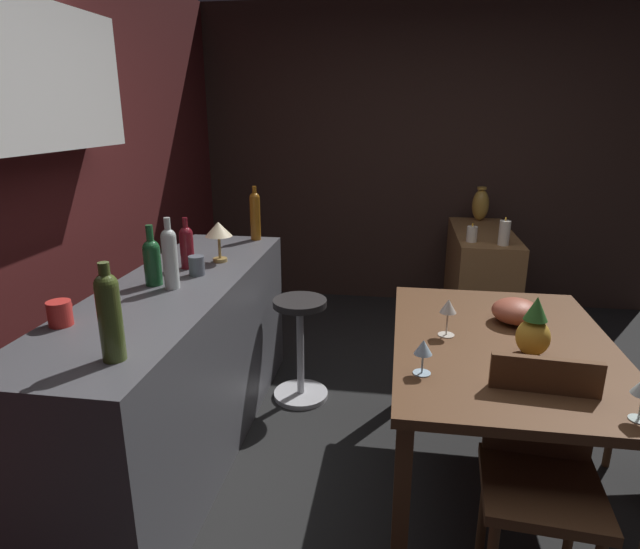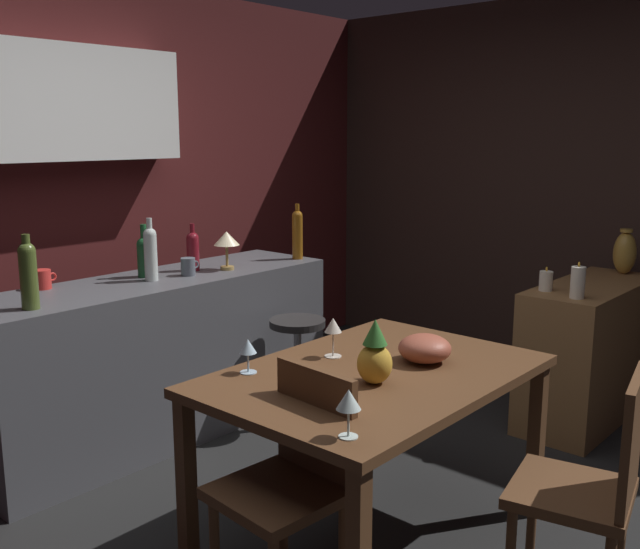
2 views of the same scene
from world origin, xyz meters
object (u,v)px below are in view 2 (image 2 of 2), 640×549
at_px(chair_near_window, 292,479).
at_px(pineapple_centerpiece, 375,356).
at_px(chair_by_doorway, 592,484).
at_px(wine_bottle_ruby, 193,249).
at_px(bar_stool, 298,370).
at_px(wine_glass_right, 248,348).
at_px(fruit_bowl, 425,348).
at_px(pillar_candle_short, 578,282).
at_px(dining_table, 374,389).
at_px(wine_bottle_amber, 297,233).
at_px(cup_red, 42,279).
at_px(wine_bottle_green, 144,254).
at_px(pillar_candle_tall, 546,281).
at_px(wine_glass_center, 349,401).
at_px(wine_bottle_olive, 28,273).
at_px(sideboard_cabinet, 588,352).
at_px(cup_slate, 188,267).
at_px(vase_brass, 625,252).
at_px(counter_lamp, 227,241).
at_px(wine_glass_left, 333,327).
at_px(wine_bottle_clear, 150,251).

distance_m(chair_near_window, pineapple_centerpiece, 0.56).
bearing_deg(chair_by_doorway, wine_bottle_ruby, 84.27).
bearing_deg(bar_stool, wine_glass_right, -146.27).
relative_size(fruit_bowl, pillar_candle_short, 1.13).
height_order(dining_table, wine_bottle_amber, wine_bottle_amber).
height_order(chair_near_window, cup_red, cup_red).
distance_m(wine_bottle_green, cup_red, 0.55).
xyz_separation_m(chair_near_window, wine_glass_right, (0.19, 0.42, 0.35)).
distance_m(wine_glass_right, cup_red, 1.42).
bearing_deg(pineapple_centerpiece, pillar_candle_tall, 1.91).
distance_m(bar_stool, fruit_bowl, 1.29).
distance_m(wine_glass_center, pillar_candle_tall, 2.13).
relative_size(chair_by_doorway, wine_bottle_olive, 2.63).
bearing_deg(wine_bottle_olive, wine_bottle_green, 16.35).
bearing_deg(sideboard_cabinet, chair_by_doorway, -158.72).
distance_m(fruit_bowl, wine_bottle_olive, 1.80).
bearing_deg(cup_slate, sideboard_cabinet, -45.28).
distance_m(sideboard_cabinet, wine_bottle_amber, 1.90).
bearing_deg(bar_stool, wine_glass_center, -131.87).
relative_size(sideboard_cabinet, pillar_candle_short, 5.58).
bearing_deg(chair_near_window, wine_glass_center, -95.20).
xyz_separation_m(wine_bottle_amber, pillar_candle_tall, (0.49, -1.43, -0.19)).
relative_size(dining_table, wine_bottle_amber, 3.93).
relative_size(chair_by_doorway, cup_slate, 7.80).
height_order(pillar_candle_tall, vase_brass, vase_brass).
distance_m(wine_glass_center, cup_red, 2.11).
bearing_deg(cup_red, pillar_candle_tall, -42.01).
height_order(wine_bottle_ruby, vase_brass, wine_bottle_ruby).
bearing_deg(pineapple_centerpiece, counter_lamp, 68.09).
bearing_deg(wine_bottle_olive, wine_glass_left, -57.33).
height_order(dining_table, wine_glass_center, wine_glass_center).
distance_m(wine_bottle_clear, cup_slate, 0.25).
xyz_separation_m(fruit_bowl, vase_brass, (2.10, -0.10, 0.16)).
bearing_deg(pillar_candle_short, cup_slate, 125.21).
distance_m(cup_slate, vase_brass, 2.68).
distance_m(sideboard_cabinet, pillar_candle_tall, 0.60).
distance_m(chair_by_doorway, cup_red, 2.74).
relative_size(wine_glass_left, wine_bottle_green, 0.58).
height_order(wine_glass_right, wine_bottle_olive, wine_bottle_olive).
relative_size(chair_by_doorway, wine_glass_center, 5.66).
relative_size(pineapple_centerpiece, wine_bottle_olive, 0.74).
xyz_separation_m(dining_table, wine_bottle_clear, (0.03, 1.53, 0.40)).
bearing_deg(vase_brass, pineapple_centerpiece, 177.64).
distance_m(wine_glass_left, wine_bottle_ruby, 1.39).
distance_m(pineapple_centerpiece, fruit_bowl, 0.35).
bearing_deg(sideboard_cabinet, wine_bottle_ruby, 131.15).
xyz_separation_m(chair_by_doorway, pineapple_centerpiece, (-0.23, 0.77, 0.35)).
relative_size(chair_near_window, pillar_candle_tall, 6.43).
bearing_deg(sideboard_cabinet, wine_glass_left, 167.51).
bearing_deg(wine_glass_right, chair_by_doorway, -69.11).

